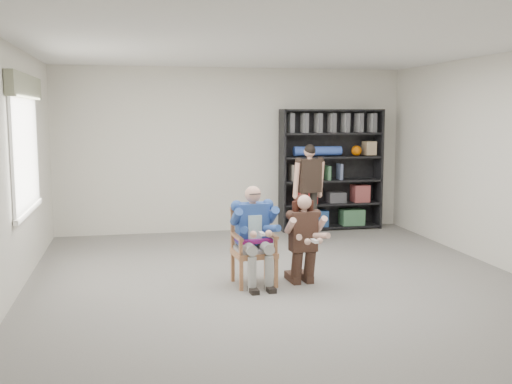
{
  "coord_description": "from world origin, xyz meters",
  "views": [
    {
      "loc": [
        -1.71,
        -6.66,
        2.02
      ],
      "look_at": [
        -0.2,
        0.6,
        1.05
      ],
      "focal_mm": 42.0,
      "sensor_mm": 36.0,
      "label": 1
    }
  ],
  "objects": [
    {
      "name": "standing_man",
      "position": [
        0.97,
        2.17,
        0.78
      ],
      "size": [
        0.53,
        0.36,
        1.56
      ],
      "primitive_type": null,
      "rotation": [
        0.0,
        0.0,
        0.21
      ],
      "color": "black",
      "rests_on": "floor"
    },
    {
      "name": "seated_man",
      "position": [
        -0.32,
        0.13,
        0.6
      ],
      "size": [
        0.57,
        0.75,
        1.19
      ],
      "primitive_type": null,
      "rotation": [
        0.0,
        0.0,
        0.08
      ],
      "color": "navy",
      "rests_on": "floor"
    },
    {
      "name": "armchair",
      "position": [
        -0.32,
        0.13,
        0.46
      ],
      "size": [
        0.57,
        0.55,
        0.92
      ],
      "primitive_type": null,
      "rotation": [
        0.0,
        0.0,
        0.08
      ],
      "color": "brown",
      "rests_on": "floor"
    },
    {
      "name": "floor",
      "position": [
        0.0,
        0.0,
        0.0
      ],
      "size": [
        6.0,
        7.0,
        0.01
      ],
      "primitive_type": "cube",
      "color": "slate",
      "rests_on": "ground"
    },
    {
      "name": "kneeling_woman",
      "position": [
        0.26,
        0.01,
        0.55
      ],
      "size": [
        0.51,
        0.77,
        1.09
      ],
      "primitive_type": null,
      "rotation": [
        0.0,
        0.0,
        0.08
      ],
      "color": "#382219",
      "rests_on": "floor"
    },
    {
      "name": "window_left",
      "position": [
        -2.95,
        1.0,
        1.63
      ],
      "size": [
        0.16,
        2.0,
        1.75
      ],
      "primitive_type": null,
      "color": "white",
      "rests_on": "room_shell"
    },
    {
      "name": "room_shell",
      "position": [
        0.0,
        0.0,
        1.4
      ],
      "size": [
        6.0,
        7.0,
        2.8
      ],
      "primitive_type": null,
      "color": "silver",
      "rests_on": "ground"
    },
    {
      "name": "bookshelf",
      "position": [
        1.7,
        3.28,
        1.05
      ],
      "size": [
        1.8,
        0.38,
        2.1
      ],
      "primitive_type": null,
      "color": "black",
      "rests_on": "floor"
    }
  ]
}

